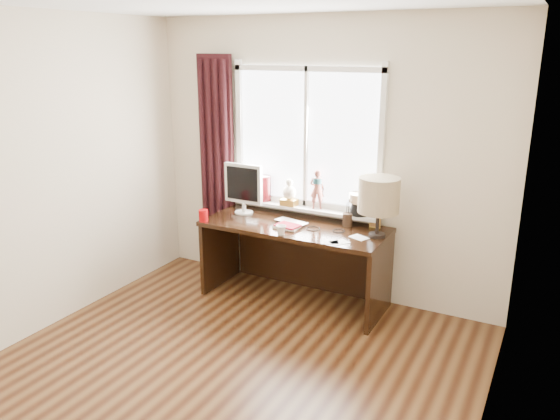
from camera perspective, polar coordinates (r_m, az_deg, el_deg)
The scene contains 17 objects.
floor at distance 4.02m, azimuth -8.14°, elevation -18.58°, with size 3.50×4.00×0.00m, color brown.
wall_back at distance 5.13m, azimuth 4.43°, elevation 5.26°, with size 3.50×2.60×0.00m, color beige.
wall_left at distance 4.68m, azimuth -26.51°, elevation 2.43°, with size 4.00×2.60×0.00m, color beige.
wall_right at distance 2.82m, azimuth 21.04°, elevation -5.50°, with size 4.00×2.60×0.00m, color beige.
laptop at distance 5.02m, azimuth 1.21°, elevation -1.30°, with size 0.31×0.20×0.02m, color silver.
mug at distance 4.71m, azimuth 0.10°, elevation -2.08°, with size 0.09×0.08×0.09m, color white.
red_cup at distance 5.12m, azimuth -8.00°, elevation -0.58°, with size 0.08×0.08×0.11m, color #A10406.
window at distance 5.14m, azimuth 2.89°, elevation 5.37°, with size 1.52×0.21×1.40m.
curtain at distance 5.63m, azimuth -6.65°, elevation 4.29°, with size 0.38×0.09×2.25m.
desk at distance 5.15m, azimuth 1.99°, elevation -3.85°, with size 1.70×0.70×0.75m.
monitor at distance 5.28m, azimuth -3.85°, elevation 2.56°, with size 0.40×0.18×0.49m.
notebook_stack at distance 4.90m, azimuth 0.78°, elevation -1.69°, with size 0.24×0.19×0.03m.
brush_holder at distance 4.98m, azimuth 7.08°, elevation -1.00°, with size 0.09×0.09×0.25m.
icon_frame at distance 4.96m, azimuth 9.90°, elevation -1.14°, with size 0.10×0.02×0.13m.
table_lamp at distance 4.65m, azimuth 10.30°, elevation 1.47°, with size 0.35×0.35×0.52m.
loose_papers at distance 4.61m, azimuth 6.56°, elevation -3.19°, with size 0.36×0.38×0.00m.
desk_cables at distance 4.91m, azimuth 3.94°, elevation -1.86°, with size 0.55×0.24×0.01m.
Camera 1 is at (2.00, -2.62, 2.31)m, focal length 35.00 mm.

